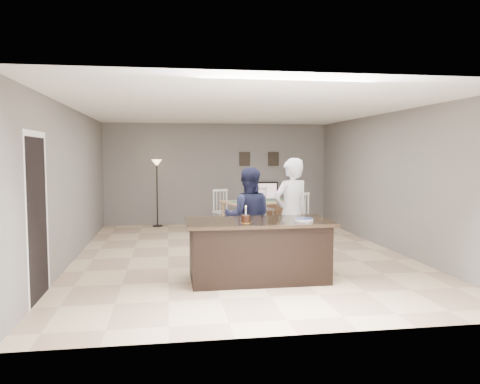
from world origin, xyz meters
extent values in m
plane|color=tan|center=(0.00, 0.00, 0.00)|extent=(8.00, 8.00, 0.00)
plane|color=slate|center=(0.00, 4.00, 1.35)|extent=(6.00, 0.00, 6.00)
plane|color=slate|center=(0.00, -4.00, 1.35)|extent=(6.00, 0.00, 6.00)
plane|color=slate|center=(-3.00, 0.00, 1.35)|extent=(0.00, 8.00, 8.00)
plane|color=slate|center=(3.00, 0.00, 1.35)|extent=(0.00, 8.00, 8.00)
plane|color=white|center=(0.00, 0.00, 2.70)|extent=(8.00, 8.00, 0.00)
cube|color=black|center=(0.00, -1.80, 0.42)|extent=(2.00, 1.00, 0.85)
cube|color=black|center=(0.00, -1.80, 0.88)|extent=(2.15, 1.10, 0.05)
cube|color=brown|center=(1.20, 3.77, 0.30)|extent=(1.20, 0.40, 0.60)
imported|color=black|center=(1.20, 3.84, 0.86)|extent=(0.91, 0.12, 0.53)
plane|color=orange|center=(1.20, 3.76, 0.87)|extent=(0.78, 0.00, 0.78)
cube|color=black|center=(0.75, 3.98, 1.75)|extent=(0.30, 0.02, 0.38)
cube|color=black|center=(1.55, 3.98, 1.75)|extent=(0.30, 0.02, 0.38)
plane|color=black|center=(-2.99, -2.30, 1.05)|extent=(0.00, 2.10, 2.10)
plane|color=white|center=(-2.99, -2.30, 2.14)|extent=(0.00, 1.02, 1.02)
imported|color=silver|center=(0.68, -1.17, 0.91)|extent=(0.78, 0.65, 1.82)
imported|color=#191D39|center=(-0.01, -0.98, 0.83)|extent=(0.90, 0.76, 1.66)
cylinder|color=#EDB745|center=(-0.23, -2.04, 0.90)|extent=(0.16, 0.16, 0.00)
cylinder|color=black|center=(-0.23, -2.04, 0.96)|extent=(0.12, 0.12, 0.11)
cylinder|color=white|center=(-0.23, -2.04, 1.07)|extent=(0.02, 0.02, 0.12)
sphere|color=#FFBF4C|center=(-0.23, -2.04, 1.14)|extent=(0.02, 0.02, 0.02)
cylinder|color=white|center=(0.65, -2.00, 0.91)|extent=(0.27, 0.27, 0.01)
cylinder|color=white|center=(0.65, -2.00, 0.92)|extent=(0.27, 0.27, 0.01)
cylinder|color=white|center=(0.65, -2.00, 0.93)|extent=(0.27, 0.27, 0.01)
cylinder|color=navy|center=(0.65, -2.00, 0.94)|extent=(0.28, 0.28, 0.00)
cube|color=tan|center=(0.80, 2.19, 0.76)|extent=(1.89, 1.44, 0.04)
cylinder|color=tan|center=(0.22, 1.58, 0.37)|extent=(0.06, 0.06, 0.74)
cylinder|color=tan|center=(1.38, 2.81, 0.37)|extent=(0.06, 0.06, 0.74)
cube|color=#39684F|center=(0.80, 2.19, 0.79)|extent=(1.50, 0.83, 0.01)
cube|color=silver|center=(0.50, 1.31, 0.47)|extent=(0.55, 0.54, 0.04)
cylinder|color=silver|center=(0.39, 1.09, 0.22)|extent=(0.03, 0.03, 0.45)
cylinder|color=silver|center=(0.61, 1.53, 0.22)|extent=(0.03, 0.03, 0.45)
cube|color=silver|center=(0.57, 1.13, 0.99)|extent=(0.38, 0.16, 0.05)
cube|color=silver|center=(1.59, 1.69, 0.47)|extent=(0.55, 0.54, 0.04)
cylinder|color=silver|center=(1.47, 1.48, 0.22)|extent=(0.03, 0.03, 0.45)
cylinder|color=silver|center=(1.70, 1.91, 0.22)|extent=(0.03, 0.03, 0.45)
cube|color=silver|center=(1.65, 1.52, 0.99)|extent=(0.38, 0.16, 0.05)
cube|color=silver|center=(0.01, 2.69, 0.47)|extent=(0.55, 0.54, 0.04)
cylinder|color=silver|center=(0.13, 2.91, 0.22)|extent=(0.03, 0.03, 0.45)
cylinder|color=silver|center=(-0.10, 2.47, 0.22)|extent=(0.03, 0.03, 0.45)
cube|color=silver|center=(-0.05, 2.87, 0.99)|extent=(0.38, 0.16, 0.05)
cube|color=silver|center=(1.10, 3.07, 0.47)|extent=(0.55, 0.54, 0.04)
cylinder|color=silver|center=(1.21, 3.29, 0.22)|extent=(0.03, 0.03, 0.45)
cylinder|color=silver|center=(0.99, 2.86, 0.22)|extent=(0.03, 0.03, 0.45)
cube|color=silver|center=(1.03, 3.25, 0.99)|extent=(0.38, 0.16, 0.05)
cylinder|color=black|center=(-1.60, 3.70, 0.01)|extent=(0.26, 0.26, 0.03)
cylinder|color=black|center=(-1.60, 3.70, 0.82)|extent=(0.03, 0.03, 1.60)
cone|color=#F2C685|center=(-1.60, 3.70, 1.66)|extent=(0.26, 0.26, 0.17)
camera|label=1|loc=(-1.32, -8.59, 1.88)|focal=35.00mm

